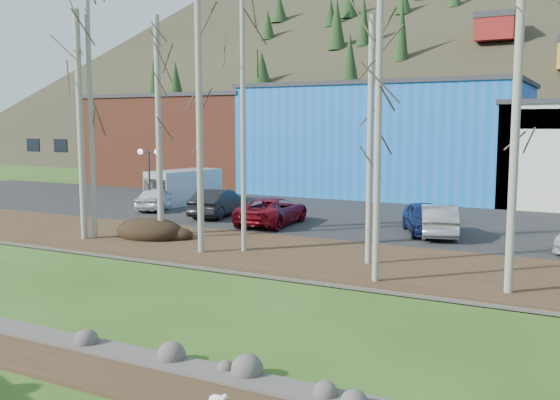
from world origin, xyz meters
The scene contains 26 objects.
dirt_strip centered at (0.00, 2.10, 0.01)m, with size 80.00×1.80×0.03m, color #382616.
near_bank_rocks centered at (0.00, 3.10, 0.00)m, with size 80.00×0.80×0.50m, color #47423D, non-canonical shape.
river centered at (0.00, 7.20, 0.00)m, with size 80.00×8.00×0.90m, color black, non-canonical shape.
far_bank_rocks centered at (0.00, 11.30, 0.00)m, with size 80.00×0.80×0.46m, color #47423D, non-canonical shape.
far_bank centered at (0.00, 14.50, 0.07)m, with size 80.00×7.00×0.15m, color #382616.
parking_lot centered at (0.00, 25.00, 0.07)m, with size 80.00×14.00×0.14m, color black.
building_brick centered at (-24.00, 39.00, 3.91)m, with size 16.32×12.24×7.80m.
building_blue centered at (-6.00, 39.00, 4.16)m, with size 20.40×12.24×8.30m.
hillside centered at (0.00, 84.00, 17.50)m, with size 160.00×72.00×35.00m, color #2D291C, non-canonical shape.
seagull centered at (2.90, 1.82, 0.17)m, with size 0.44×0.21×0.32m.
dirt_mound centered at (-9.28, 14.68, 0.48)m, with size 3.36×2.37×0.66m, color black.
birch_0 centered at (-11.67, 13.01, 5.19)m, with size 0.28×0.28×10.09m.
birch_1 centered at (-11.44, 13.44, 5.98)m, with size 0.22×0.22×11.66m.
birch_2 centered at (-8.61, 14.64, 5.07)m, with size 0.27×0.27×9.84m.
birch_3 centered at (-3.89, 14.05, 5.19)m, with size 0.20×0.20×10.09m.
birch_4 centered at (-5.26, 12.98, 5.45)m, with size 0.26×0.26×10.60m.
birch_5 centered at (1.40, 14.18, 4.65)m, with size 0.22×0.22×9.00m.
birch_6 centered at (2.51, 11.80, 4.77)m, with size 0.22×0.22×9.23m.
birch_7 centered at (6.59, 12.34, 5.21)m, with size 0.26×0.26×10.12m.
street_lamp centered at (-14.81, 21.40, 3.05)m, with size 1.40×0.55×3.70m.
car_0 centered at (-14.96, 22.21, 0.82)m, with size 1.62×4.02×1.37m, color white.
car_1 centered at (-10.10, 21.61, 0.91)m, with size 1.64×4.70×1.55m, color black.
car_2 centered at (-6.06, 20.50, 0.85)m, with size 2.36×5.12×1.42m, color maroon.
car_3 centered at (1.60, 21.53, 0.88)m, with size 1.74×4.33×1.47m, color navy.
car_4 centered at (2.31, 21.18, 0.88)m, with size 1.56×4.48×1.48m, color #A8A8AA.
van_grey centered at (-15.24, 25.11, 1.24)m, with size 2.86×5.28×2.19m.
Camera 1 is at (9.06, -7.44, 5.27)m, focal length 40.00 mm.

